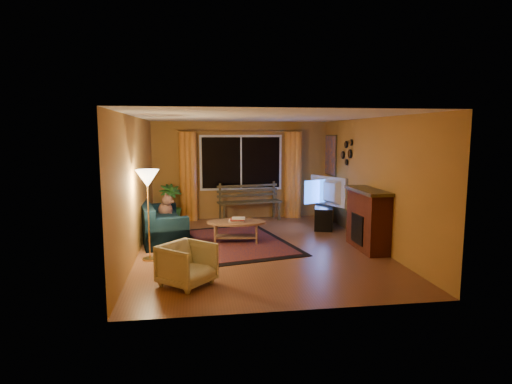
{
  "coord_description": "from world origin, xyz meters",
  "views": [
    {
      "loc": [
        -1.21,
        -7.97,
        2.2
      ],
      "look_at": [
        0.0,
        0.3,
        1.05
      ],
      "focal_mm": 30.0,
      "sensor_mm": 36.0,
      "label": 1
    }
  ],
  "objects": [
    {
      "name": "window",
      "position": [
        0.0,
        2.94,
        1.45
      ],
      "size": [
        2.0,
        0.02,
        1.3
      ],
      "primitive_type": "cube",
      "color": "black",
      "rests_on": "wall_back"
    },
    {
      "name": "floor",
      "position": [
        0.0,
        0.0,
        -0.01
      ],
      "size": [
        4.5,
        6.0,
        0.02
      ],
      "primitive_type": "cube",
      "color": "brown",
      "rests_on": "ground"
    },
    {
      "name": "tv_console",
      "position": [
        1.83,
        1.67,
        0.25
      ],
      "size": [
        0.75,
        1.28,
        0.51
      ],
      "primitive_type": "cube",
      "rotation": [
        0.0,
        0.0,
        -0.3
      ],
      "color": "black",
      "rests_on": "ground"
    },
    {
      "name": "wall_back",
      "position": [
        0.0,
        3.01,
        1.25
      ],
      "size": [
        4.5,
        0.02,
        2.5
      ],
      "primitive_type": "cube",
      "color": "#BB8137",
      "rests_on": "ground"
    },
    {
      "name": "coffee_table",
      "position": [
        -0.38,
        0.47,
        0.22
      ],
      "size": [
        1.35,
        1.35,
        0.43
      ],
      "primitive_type": "cylinder",
      "rotation": [
        0.0,
        0.0,
        -0.14
      ],
      "color": "#996848",
      "rests_on": "ground"
    },
    {
      "name": "ceiling",
      "position": [
        0.0,
        0.0,
        2.51
      ],
      "size": [
        4.5,
        6.0,
        0.02
      ],
      "primitive_type": "cube",
      "color": "white",
      "rests_on": "ground"
    },
    {
      "name": "potted_plant",
      "position": [
        -1.79,
        2.39,
        0.49
      ],
      "size": [
        0.72,
        0.72,
        0.98
      ],
      "primitive_type": "imported",
      "rotation": [
        0.0,
        0.0,
        0.42
      ],
      "color": "#235B1E",
      "rests_on": "ground"
    },
    {
      "name": "wall_left",
      "position": [
        -2.26,
        0.0,
        1.25
      ],
      "size": [
        0.02,
        6.0,
        2.5
      ],
      "primitive_type": "cube",
      "color": "#BB8137",
      "rests_on": "ground"
    },
    {
      "name": "armchair",
      "position": [
        -1.34,
        -1.88,
        0.34
      ],
      "size": [
        0.91,
        0.91,
        0.68
      ],
      "primitive_type": "imported",
      "rotation": [
        0.0,
        0.0,
        0.83
      ],
      "color": "beige",
      "rests_on": "ground"
    },
    {
      "name": "curtain_left",
      "position": [
        -1.35,
        2.88,
        1.12
      ],
      "size": [
        0.36,
        0.36,
        2.24
      ],
      "primitive_type": "cylinder",
      "color": "orange",
      "rests_on": "ground"
    },
    {
      "name": "sofa",
      "position": [
        -1.89,
        0.93,
        0.39
      ],
      "size": [
        1.16,
        2.03,
        0.78
      ],
      "primitive_type": "cube",
      "rotation": [
        0.0,
        0.0,
        0.18
      ],
      "color": "black",
      "rests_on": "ground"
    },
    {
      "name": "television",
      "position": [
        1.83,
        1.67,
        0.85
      ],
      "size": [
        0.64,
        1.14,
        0.68
      ],
      "primitive_type": "imported",
      "rotation": [
        0.0,
        0.0,
        2.01
      ],
      "color": "black",
      "rests_on": "tv_console"
    },
    {
      "name": "mirror_cluster",
      "position": [
        2.21,
        1.3,
        1.8
      ],
      "size": [
        0.06,
        0.6,
        0.56
      ],
      "primitive_type": null,
      "color": "black",
      "rests_on": "wall_right"
    },
    {
      "name": "curtain_rod",
      "position": [
        0.0,
        2.9,
        2.25
      ],
      "size": [
        3.2,
        0.03,
        0.03
      ],
      "primitive_type": "cylinder",
      "rotation": [
        0.0,
        1.57,
        0.0
      ],
      "color": "#BF8C3F",
      "rests_on": "wall_back"
    },
    {
      "name": "bench",
      "position": [
        0.17,
        2.59,
        0.24
      ],
      "size": [
        1.65,
        0.74,
        0.48
      ],
      "primitive_type": "cube",
      "rotation": [
        0.0,
        0.0,
        0.17
      ],
      "color": "#43371B",
      "rests_on": "ground"
    },
    {
      "name": "wall_right",
      "position": [
        2.26,
        0.0,
        1.25
      ],
      "size": [
        0.02,
        6.0,
        2.5
      ],
      "primitive_type": "cube",
      "color": "#BB8137",
      "rests_on": "ground"
    },
    {
      "name": "curtain_right",
      "position": [
        1.35,
        2.88,
        1.12
      ],
      "size": [
        0.36,
        0.36,
        2.24
      ],
      "primitive_type": "cylinder",
      "color": "orange",
      "rests_on": "ground"
    },
    {
      "name": "rug",
      "position": [
        -0.33,
        0.49,
        0.01
      ],
      "size": [
        2.42,
        3.22,
        0.02
      ],
      "primitive_type": "cube",
      "rotation": [
        0.0,
        0.0,
        0.22
      ],
      "color": "maroon",
      "rests_on": "ground"
    },
    {
      "name": "painting",
      "position": [
        2.22,
        2.45,
        1.65
      ],
      "size": [
        0.04,
        0.76,
        0.96
      ],
      "primitive_type": "cube",
      "color": "orange",
      "rests_on": "wall_right"
    },
    {
      "name": "dog",
      "position": [
        -1.84,
        1.36,
        0.6
      ],
      "size": [
        0.39,
        0.46,
        0.42
      ],
      "primitive_type": null,
      "rotation": [
        0.0,
        0.0,
        -0.33
      ],
      "color": "#8C5849",
      "rests_on": "sofa"
    },
    {
      "name": "floor_lamp",
      "position": [
        -2.0,
        -0.51,
        0.8
      ],
      "size": [
        0.33,
        0.33,
        1.6
      ],
      "primitive_type": "cylinder",
      "rotation": [
        0.0,
        0.0,
        0.27
      ],
      "color": "#BF8C3F",
      "rests_on": "ground"
    },
    {
      "name": "fireplace",
      "position": [
        2.05,
        -0.4,
        0.55
      ],
      "size": [
        0.4,
        1.2,
        1.1
      ],
      "primitive_type": "cube",
      "color": "maroon",
      "rests_on": "ground"
    }
  ]
}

